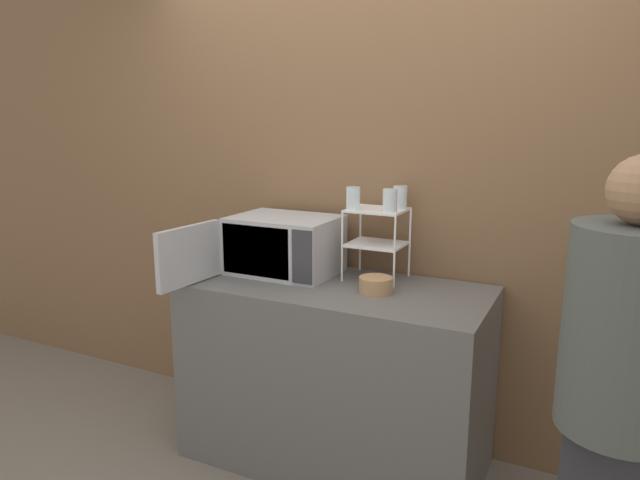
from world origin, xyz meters
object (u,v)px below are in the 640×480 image
Objects in this scene: glass_front_right at (390,201)px; person at (622,379)px; glass_front_left at (353,198)px; bowl at (376,285)px; glass_back_right at (400,197)px; dish_rack at (377,229)px; microwave at (280,245)px.

person reaches higher than glass_front_right.
glass_front_left is 0.71× the size of bowl.
glass_back_right is (0.19, 0.14, 0.00)m from glass_front_left.
glass_front_right is 0.71× the size of bowl.
person is at bearing -29.03° from glass_front_right.
glass_back_right and glass_front_right have the same top height.
glass_back_right is at bearing 145.07° from person.
dish_rack is at bearing 150.17° from person.
glass_back_right is 1.00× the size of glass_front_right.
microwave is at bearing 162.14° from person.
person is at bearing -17.86° from microwave.
glass_back_right reaches higher than dish_rack.
bowl is (-0.01, -0.28, -0.37)m from glass_back_right.
microwave is 0.51m from dish_rack.
bowl is at bearing -9.52° from microwave.
glass_front_right is at bearing -37.90° from dish_rack.
glass_front_right is 0.07× the size of person.
glass_front_left is at bearing -179.48° from glass_front_right.
microwave is 1.66m from person.
bowl is 0.10× the size of person.
bowl is (-0.01, -0.14, -0.37)m from glass_front_right.
person is (1.00, -0.55, -0.44)m from glass_front_right.
microwave is at bearing -175.14° from glass_front_right.
glass_back_right is at bearing 37.22° from glass_front_left.
glass_front_left reaches higher than microwave.
bowl is 1.09m from person.
glass_front_left is at bearing 141.69° from bowl.
microwave is 0.47m from glass_front_left.
person is at bearing -22.23° from bowl.
person is at bearing -34.93° from glass_back_right.
microwave reaches higher than bowl.
glass_front_left is (-0.10, -0.07, 0.15)m from dish_rack.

